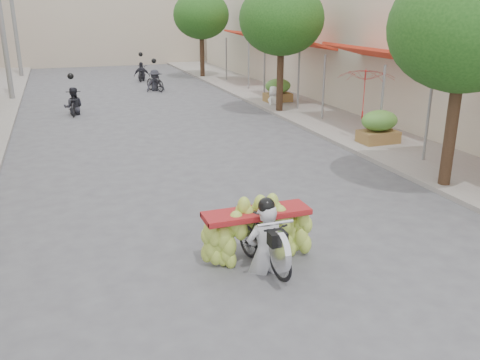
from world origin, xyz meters
name	(u,v)px	position (x,y,z in m)	size (l,w,h in m)	color
ground	(328,321)	(0.00, 0.00, 0.00)	(120.00, 120.00, 0.00)	#535257
sidewalk_right	(303,105)	(7.00, 15.00, 0.06)	(4.00, 60.00, 0.12)	gray
shophouse_row_right	(417,37)	(11.99, 14.00, 3.00)	(9.77, 40.00, 6.00)	beige
far_building	(95,17)	(0.00, 38.00, 3.50)	(20.00, 6.00, 7.00)	#B5A58F
utility_pole_far	(0,12)	(-5.40, 21.00, 4.03)	(0.60, 0.24, 8.00)	slate
utility_pole_back	(13,11)	(-5.40, 30.00, 4.03)	(0.60, 0.24, 8.00)	slate
street_tree_near	(465,28)	(5.40, 4.00, 3.78)	(3.40, 3.40, 5.25)	#3A2719
street_tree_mid	(281,19)	(5.40, 14.00, 3.78)	(3.40, 3.40, 5.25)	#3A2719
street_tree_far	(201,15)	(5.40, 26.00, 3.78)	(3.40, 3.40, 5.25)	#3A2719
produce_crate_mid	(379,124)	(6.20, 8.00, 0.71)	(1.20, 0.88, 1.16)	brown
produce_crate_far	(278,88)	(6.20, 16.00, 0.71)	(1.20, 0.88, 1.16)	brown
banana_motorbike	(261,226)	(-0.29, 1.85, 0.74)	(2.20, 1.82, 2.22)	black
market_umbrella	(367,68)	(5.94, 8.53, 2.43)	(1.98, 1.98, 1.66)	#A91716
pedestrian	(274,86)	(5.79, 15.52, 0.90)	(0.88, 0.86, 1.56)	white
bg_motorbike_a	(73,97)	(-2.76, 16.58, 0.74)	(0.84, 1.65, 1.95)	black
bg_motorbike_b	(155,75)	(1.59, 21.67, 0.85)	(1.18, 1.74, 1.95)	black
bg_motorbike_c	(141,68)	(1.56, 25.87, 0.80)	(1.09, 1.68, 1.95)	black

